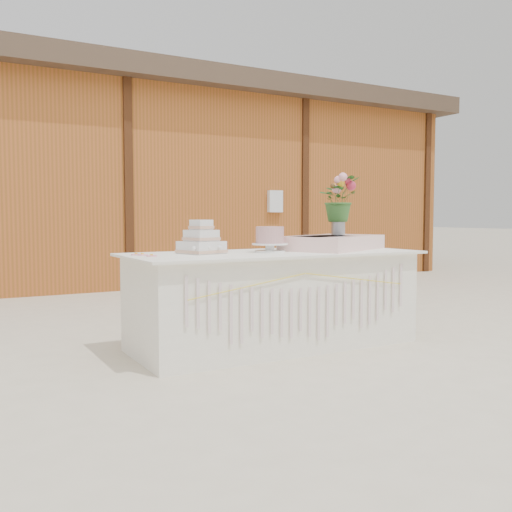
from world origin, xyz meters
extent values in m
plane|color=beige|center=(0.00, 0.00, 0.00)|extent=(80.00, 80.00, 0.00)
cube|color=#9F4E21|center=(0.00, 6.00, 1.50)|extent=(12.00, 4.00, 3.00)
cube|color=#423225|center=(0.00, 6.00, 3.15)|extent=(12.60, 4.60, 0.30)
cube|color=white|center=(0.00, 0.00, 0.38)|extent=(2.28, 0.88, 0.75)
cube|color=white|center=(0.00, 0.00, 0.76)|extent=(2.40, 1.00, 0.02)
cube|color=silver|center=(-0.59, 0.11, 0.82)|extent=(0.35, 0.35, 0.10)
cube|color=#D5A386|center=(-0.59, 0.11, 0.79)|extent=(0.36, 0.36, 0.02)
cube|color=silver|center=(-0.59, 0.11, 0.91)|extent=(0.25, 0.25, 0.09)
cube|color=#D5A386|center=(-0.59, 0.11, 0.89)|extent=(0.27, 0.27, 0.02)
cube|color=silver|center=(-0.59, 0.11, 0.99)|extent=(0.16, 0.16, 0.08)
cube|color=#D5A386|center=(-0.59, 0.11, 0.97)|extent=(0.18, 0.18, 0.02)
cylinder|color=white|center=(-0.05, -0.01, 0.78)|extent=(0.25, 0.25, 0.02)
cylinder|color=white|center=(-0.05, -0.01, 0.81)|extent=(0.07, 0.07, 0.05)
cylinder|color=white|center=(-0.05, -0.01, 0.84)|extent=(0.29, 0.29, 0.01)
cylinder|color=tan|center=(-0.05, -0.01, 0.91)|extent=(0.23, 0.23, 0.13)
cube|color=beige|center=(0.63, 0.04, 0.83)|extent=(1.12, 0.94, 0.12)
cylinder|color=#ACACB1|center=(0.73, 0.11, 0.98)|extent=(0.12, 0.12, 0.17)
imported|color=#306327|center=(0.73, 0.11, 1.26)|extent=(0.44, 0.41, 0.40)
camera|label=1|loc=(-2.37, -3.95, 1.06)|focal=40.00mm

